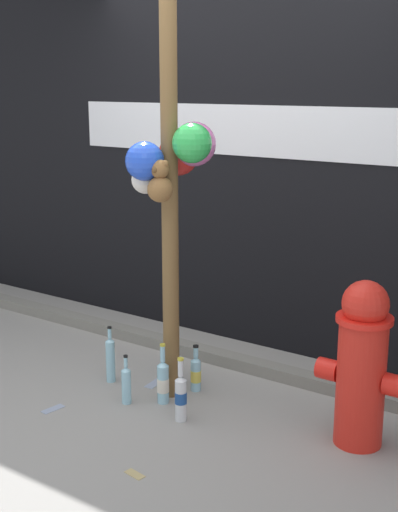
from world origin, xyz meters
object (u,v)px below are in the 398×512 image
fire_hydrant (362,363)px  bottle_0 (172,359)px  bottle_1 (126,384)px  bottle_2 (176,368)px  bottle_3 (163,381)px  bottle_4 (196,373)px  memorial_post (173,124)px  bottle_5 (181,396)px  bottle_6 (110,359)px

fire_hydrant → bottle_0: size_ratio=3.08×
bottle_1 → bottle_2: bearing=75.4°
bottle_0 → bottle_3: size_ratio=0.78×
bottle_0 → bottle_4: bottle_4 is taller
memorial_post → bottle_2: (-0.06, 0.10, -1.53)m
bottle_2 → bottle_4: bearing=2.8°
memorial_post → bottle_3: 1.51m
bottle_0 → bottle_3: (0.18, -0.33, 0.02)m
bottle_5 → bottle_4: bearing=112.6°
fire_hydrant → bottle_1: (-1.33, -0.34, -0.33)m
memorial_post → bottle_6: (-0.44, -0.09, -1.49)m
memorial_post → bottle_3: (0.02, -0.15, -1.51)m
bottle_1 → bottle_4: 0.45m
bottle_3 → bottle_5: (0.22, -0.12, 0.01)m
bottle_0 → bottle_1: size_ratio=0.96×
memorial_post → bottle_0: 1.54m
fire_hydrant → bottle_5: bearing=-160.4°
bottle_3 → bottle_1: bearing=-143.6°
memorial_post → bottle_6: 1.56m
bottle_3 → bottle_4: size_ratio=1.25×
bottle_1 → bottle_4: bearing=57.5°
bottle_4 → bottle_3: bearing=-104.7°
memorial_post → bottle_1: (-0.16, -0.28, -1.52)m
bottle_1 → fire_hydrant: bearing=14.2°
bottle_2 → bottle_6: bearing=-153.6°
bottle_4 → bottle_6: bearing=-159.5°
bottle_2 → bottle_5: 0.48m
bottle_1 → bottle_5: bottle_5 is taller
bottle_1 → bottle_3: bearing=36.4°
bottle_6 → bottle_3: bearing=-6.5°
bottle_1 → bottle_6: 0.34m
bottle_3 → bottle_5: bottle_5 is taller
fire_hydrant → bottle_4: 1.14m
bottle_1 → bottle_0: bearing=90.7°
fire_hydrant → bottle_0: fire_hydrant is taller
bottle_6 → bottle_4: bearing=20.5°
bottle_1 → bottle_5: (0.40, 0.00, 0.03)m
fire_hydrant → bottle_5: size_ratio=2.38×
fire_hydrant → bottle_3: 1.21m
bottle_1 → bottle_3: 0.22m
bottle_0 → bottle_3: bottle_3 is taller
fire_hydrant → bottle_3: size_ratio=2.41×
bottle_0 → bottle_6: 0.40m
bottle_1 → bottle_2: bottle_2 is taller
bottle_1 → bottle_4: bottle_1 is taller
memorial_post → bottle_5: size_ratio=7.99×
bottle_4 → memorial_post: bearing=-129.5°
memorial_post → bottle_6: size_ratio=8.15×
fire_hydrant → bottle_2: (-1.23, 0.04, -0.34)m
bottle_3 → bottle_6: bottle_3 is taller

